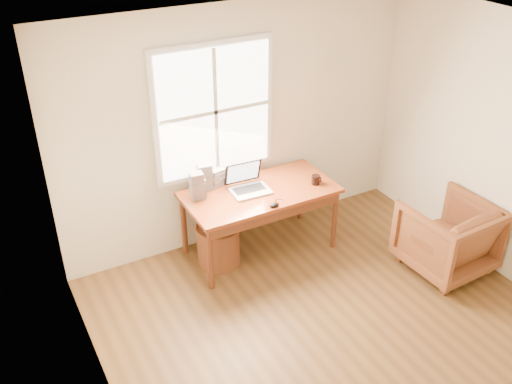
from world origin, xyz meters
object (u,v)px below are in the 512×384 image
at_px(desk, 260,192).
at_px(wicker_stool, 218,245).
at_px(armchair, 447,236).
at_px(cd_stack_a, 205,177).
at_px(laptop, 251,179).
at_px(coffee_mug, 316,180).

height_order(desk, wicker_stool, desk).
xyz_separation_m(armchair, wicker_stool, (-2.05, 1.19, -0.16)).
distance_m(armchair, wicker_stool, 2.37).
xyz_separation_m(wicker_stool, cd_stack_a, (0.01, 0.31, 0.67)).
xyz_separation_m(desk, armchair, (1.55, -1.19, -0.35)).
bearing_deg(laptop, armchair, -32.63).
bearing_deg(armchair, laptop, -38.45).
distance_m(laptop, cd_stack_a, 0.48).
xyz_separation_m(laptop, cd_stack_a, (-0.38, 0.29, -0.01)).
xyz_separation_m(desk, cd_stack_a, (-0.48, 0.31, 0.16)).
relative_size(laptop, coffee_mug, 4.27).
distance_m(laptop, coffee_mug, 0.72).
bearing_deg(coffee_mug, cd_stack_a, 170.56).
height_order(wicker_stool, coffee_mug, coffee_mug).
xyz_separation_m(wicker_stool, laptop, (0.40, 0.02, 0.68)).
bearing_deg(cd_stack_a, laptop, -37.29).
height_order(wicker_stool, cd_stack_a, cd_stack_a).
bearing_deg(laptop, coffee_mug, -10.96).
relative_size(desk, wicker_stool, 3.59).
bearing_deg(armchair, coffee_mug, -49.13).
xyz_separation_m(wicker_stool, coffee_mug, (1.08, -0.16, 0.58)).
height_order(armchair, laptop, laptop).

